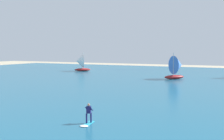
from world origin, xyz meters
TOP-DOWN VIEW (x-y plane):
  - ocean at (0.00, 50.31)m, footprint 160.00×90.00m
  - kitesurfer at (-1.61, 14.94)m, footprint 0.84×2.01m
  - sailboat_near_shore at (-3.07, 53.02)m, footprint 4.81×4.88m
  - sailboat_far_right at (-32.80, 61.44)m, footprint 4.96×4.80m

SIDE VIEW (x-z plane):
  - ocean at x=0.00m, z-range 0.00..0.10m
  - kitesurfer at x=-1.61m, z-range -0.13..1.54m
  - sailboat_near_shore at x=-3.07m, z-range -0.13..5.36m
  - sailboat_far_right at x=-32.80m, z-range -0.13..5.41m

